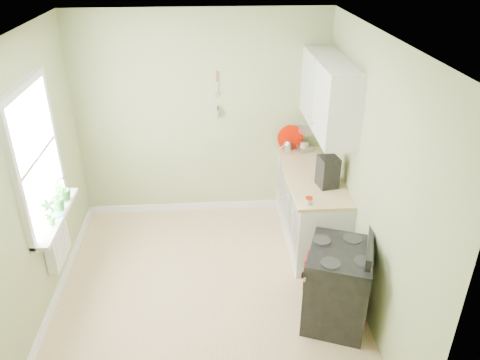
{
  "coord_description": "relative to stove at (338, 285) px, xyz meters",
  "views": [
    {
      "loc": [
        0.08,
        -3.87,
        3.44
      ],
      "look_at": [
        0.39,
        0.55,
        1.1
      ],
      "focal_mm": 35.0,
      "sensor_mm": 36.0,
      "label": 1
    }
  ],
  "objects": [
    {
      "name": "wall_right",
      "position": [
        0.33,
        0.42,
        0.93
      ],
      "size": [
        0.02,
        3.6,
        2.7
      ],
      "primitive_type": "cube",
      "color": "#A1AB74",
      "rests_on": "floor"
    },
    {
      "name": "wall_utensils",
      "position": [
        -1.08,
        2.2,
        1.14
      ],
      "size": [
        0.02,
        0.14,
        0.58
      ],
      "color": "#DCBC87",
      "rests_on": "wall_back"
    },
    {
      "name": "window_sill",
      "position": [
        -2.79,
        0.72,
        0.46
      ],
      "size": [
        0.18,
        1.14,
        0.04
      ],
      "primitive_type": "cube",
      "color": "white",
      "rests_on": "wall_left"
    },
    {
      "name": "stove",
      "position": [
        0.0,
        0.0,
        0.0
      ],
      "size": [
        0.81,
        0.84,
        0.95
      ],
      "color": "black",
      "rests_on": "floor"
    },
    {
      "name": "ceiling",
      "position": [
        -1.28,
        0.42,
        2.29
      ],
      "size": [
        3.2,
        3.6,
        0.02
      ],
      "primitive_type": "cube",
      "color": "white",
      "rests_on": "wall_back"
    },
    {
      "name": "plant_b",
      "position": [
        -2.78,
        0.84,
        0.64
      ],
      "size": [
        0.18,
        0.21,
        0.33
      ],
      "primitive_type": "imported",
      "rotation": [
        0.0,
        0.0,
        1.77
      ],
      "color": "#387F32",
      "rests_on": "window_sill"
    },
    {
      "name": "kettle",
      "position": [
        -0.2,
        2.02,
        0.57
      ],
      "size": [
        0.17,
        0.1,
        0.17
      ],
      "color": "silver",
      "rests_on": "countertop"
    },
    {
      "name": "red_tray",
      "position": [
        -0.14,
        2.14,
        0.66
      ],
      "size": [
        0.34,
        0.08,
        0.34
      ],
      "primitive_type": "cylinder",
      "rotation": [
        1.45,
        0.0,
        0.07
      ],
      "color": "#BA1100",
      "rests_on": "countertop"
    },
    {
      "name": "plant_c",
      "position": [
        -2.78,
        1.03,
        0.62
      ],
      "size": [
        0.22,
        0.22,
        0.29
      ],
      "primitive_type": "imported",
      "rotation": [
        0.0,
        0.0,
        4.16
      ],
      "color": "#387F32",
      "rests_on": "window_sill"
    },
    {
      "name": "base_cabinets",
      "position": [
        0.02,
        1.42,
        0.01
      ],
      "size": [
        0.6,
        1.6,
        0.87
      ],
      "primitive_type": "cube",
      "color": "white",
      "rests_on": "floor"
    },
    {
      "name": "radiator",
      "position": [
        -2.82,
        0.67,
        0.13
      ],
      "size": [
        0.12,
        0.5,
        0.35
      ],
      "primitive_type": "cube",
      "color": "white",
      "rests_on": "wall_left"
    },
    {
      "name": "window",
      "position": [
        -2.86,
        0.72,
        1.13
      ],
      "size": [
        0.06,
        1.14,
        1.44
      ],
      "color": "white",
      "rests_on": "wall_left"
    },
    {
      "name": "floor",
      "position": [
        -1.28,
        0.42,
        -0.43
      ],
      "size": [
        3.2,
        3.6,
        0.02
      ],
      "primitive_type": "cube",
      "color": "tan",
      "rests_on": "ground"
    },
    {
      "name": "wall_left",
      "position": [
        -2.89,
        0.42,
        0.93
      ],
      "size": [
        0.02,
        3.6,
        2.7
      ],
      "primitive_type": "cube",
      "color": "#A1AB74",
      "rests_on": "floor"
    },
    {
      "name": "wall_back",
      "position": [
        -1.28,
        2.23,
        0.93
      ],
      "size": [
        3.2,
        0.02,
        2.7
      ],
      "primitive_type": "cube",
      "color": "#A1AB74",
      "rests_on": "floor"
    },
    {
      "name": "countertop",
      "position": [
        0.01,
        1.42,
        0.47
      ],
      "size": [
        0.64,
        1.6,
        0.04
      ],
      "primitive_type": "cube",
      "color": "#DCBC87",
      "rests_on": "base_cabinets"
    },
    {
      "name": "upper_cabinets",
      "position": [
        0.15,
        1.52,
        1.43
      ],
      "size": [
        0.35,
        1.4,
        0.8
      ],
      "primitive_type": "cube",
      "color": "white",
      "rests_on": "wall_right"
    },
    {
      "name": "stand_mixer",
      "position": [
        0.03,
        2.16,
        0.64
      ],
      "size": [
        0.27,
        0.33,
        0.36
      ],
      "color": "#B2B2B7",
      "rests_on": "countertop"
    },
    {
      "name": "plant_a",
      "position": [
        -2.78,
        0.54,
        0.62
      ],
      "size": [
        0.18,
        0.17,
        0.28
      ],
      "primitive_type": "imported",
      "rotation": [
        0.0,
        0.0,
        0.71
      ],
      "color": "#387F32",
      "rests_on": "window_sill"
    },
    {
      "name": "coffee_maker",
      "position": [
        0.11,
        1.12,
        0.65
      ],
      "size": [
        0.24,
        0.26,
        0.36
      ],
      "color": "black",
      "rests_on": "countertop"
    },
    {
      "name": "jar",
      "position": [
        -0.17,
        0.72,
        0.53
      ],
      "size": [
        0.08,
        0.08,
        0.09
      ],
      "color": "#BAB395",
      "rests_on": "countertop"
    }
  ]
}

